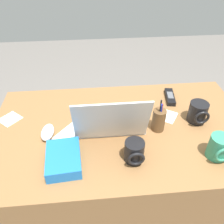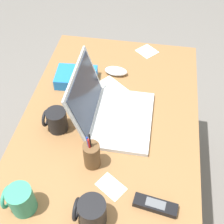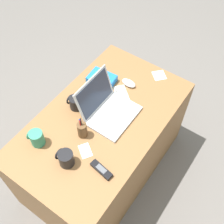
{
  "view_description": "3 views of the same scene",
  "coord_description": "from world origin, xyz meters",
  "px_view_note": "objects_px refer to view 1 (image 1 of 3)",
  "views": [
    {
      "loc": [
        0.13,
        0.84,
        1.48
      ],
      "look_at": [
        0.05,
        -0.01,
        0.81
      ],
      "focal_mm": 37.83,
      "sensor_mm": 36.0,
      "label": 1
    },
    {
      "loc": [
        -0.75,
        -0.14,
        1.67
      ],
      "look_at": [
        0.05,
        -0.01,
        0.77
      ],
      "focal_mm": 47.71,
      "sensor_mm": 36.0,
      "label": 2
    },
    {
      "loc": [
        -0.85,
        -0.68,
        2.28
      ],
      "look_at": [
        0.02,
        -0.07,
        0.82
      ],
      "focal_mm": 46.45,
      "sensor_mm": 36.0,
      "label": 3
    }
  ],
  "objects_px": {
    "computer_mouse": "(48,132)",
    "coffee_mug_spare": "(134,152)",
    "coffee_mug_tall": "(198,112)",
    "pen_holder": "(159,120)",
    "laptop": "(110,120)",
    "coffee_mug_white": "(219,148)",
    "cordless_phone": "(170,97)",
    "snack_bag": "(64,159)"
  },
  "relations": [
    {
      "from": "coffee_mug_tall",
      "to": "cordless_phone",
      "type": "height_order",
      "value": "coffee_mug_tall"
    },
    {
      "from": "cordless_phone",
      "to": "pen_holder",
      "type": "xyz_separation_m",
      "value": [
        0.13,
        0.24,
        0.05
      ]
    },
    {
      "from": "computer_mouse",
      "to": "cordless_phone",
      "type": "height_order",
      "value": "computer_mouse"
    },
    {
      "from": "cordless_phone",
      "to": "pen_holder",
      "type": "relative_size",
      "value": 0.88
    },
    {
      "from": "cordless_phone",
      "to": "snack_bag",
      "type": "xyz_separation_m",
      "value": [
        0.57,
        0.41,
        0.01
      ]
    },
    {
      "from": "coffee_mug_tall",
      "to": "coffee_mug_spare",
      "type": "height_order",
      "value": "coffee_mug_tall"
    },
    {
      "from": "coffee_mug_spare",
      "to": "pen_holder",
      "type": "relative_size",
      "value": 0.55
    },
    {
      "from": "pen_holder",
      "to": "coffee_mug_tall",
      "type": "bearing_deg",
      "value": -168.53
    },
    {
      "from": "pen_holder",
      "to": "coffee_mug_white",
      "type": "bearing_deg",
      "value": 136.68
    },
    {
      "from": "pen_holder",
      "to": "snack_bag",
      "type": "bearing_deg",
      "value": 21.28
    },
    {
      "from": "coffee_mug_tall",
      "to": "coffee_mug_spare",
      "type": "relative_size",
      "value": 1.08
    },
    {
      "from": "laptop",
      "to": "coffee_mug_white",
      "type": "relative_size",
      "value": 3.11
    },
    {
      "from": "pen_holder",
      "to": "snack_bag",
      "type": "relative_size",
      "value": 0.93
    },
    {
      "from": "laptop",
      "to": "coffee_mug_white",
      "type": "bearing_deg",
      "value": 152.62
    },
    {
      "from": "laptop",
      "to": "coffee_mug_spare",
      "type": "xyz_separation_m",
      "value": [
        -0.08,
        0.21,
        -0.0
      ]
    },
    {
      "from": "cordless_phone",
      "to": "snack_bag",
      "type": "distance_m",
      "value": 0.7
    },
    {
      "from": "cordless_phone",
      "to": "coffee_mug_white",
      "type": "bearing_deg",
      "value": 99.48
    },
    {
      "from": "computer_mouse",
      "to": "coffee_mug_white",
      "type": "height_order",
      "value": "coffee_mug_white"
    },
    {
      "from": "coffee_mug_white",
      "to": "cordless_phone",
      "type": "height_order",
      "value": "coffee_mug_white"
    },
    {
      "from": "laptop",
      "to": "snack_bag",
      "type": "distance_m",
      "value": 0.29
    },
    {
      "from": "computer_mouse",
      "to": "coffee_mug_spare",
      "type": "relative_size",
      "value": 1.15
    },
    {
      "from": "cordless_phone",
      "to": "pen_holder",
      "type": "distance_m",
      "value": 0.28
    },
    {
      "from": "cordless_phone",
      "to": "computer_mouse",
      "type": "bearing_deg",
      "value": 19.86
    },
    {
      "from": "coffee_mug_tall",
      "to": "snack_bag",
      "type": "relative_size",
      "value": 0.56
    },
    {
      "from": "coffee_mug_tall",
      "to": "laptop",
      "type": "bearing_deg",
      "value": 1.37
    },
    {
      "from": "coffee_mug_tall",
      "to": "pen_holder",
      "type": "xyz_separation_m",
      "value": [
        0.21,
        0.04,
        0.0
      ]
    },
    {
      "from": "computer_mouse",
      "to": "coffee_mug_tall",
      "type": "relative_size",
      "value": 1.06
    },
    {
      "from": "computer_mouse",
      "to": "coffee_mug_white",
      "type": "bearing_deg",
      "value": 168.72
    },
    {
      "from": "cordless_phone",
      "to": "coffee_mug_tall",
      "type": "bearing_deg",
      "value": 110.66
    },
    {
      "from": "computer_mouse",
      "to": "coffee_mug_white",
      "type": "relative_size",
      "value": 1.03
    },
    {
      "from": "coffee_mug_tall",
      "to": "snack_bag",
      "type": "bearing_deg",
      "value": 18.23
    },
    {
      "from": "pen_holder",
      "to": "cordless_phone",
      "type": "bearing_deg",
      "value": -118.52
    },
    {
      "from": "laptop",
      "to": "snack_bag",
      "type": "xyz_separation_m",
      "value": [
        0.21,
        0.2,
        -0.02
      ]
    },
    {
      "from": "computer_mouse",
      "to": "coffee_mug_tall",
      "type": "height_order",
      "value": "coffee_mug_tall"
    },
    {
      "from": "coffee_mug_white",
      "to": "coffee_mug_spare",
      "type": "xyz_separation_m",
      "value": [
        0.35,
        -0.01,
        -0.01
      ]
    },
    {
      "from": "coffee_mug_white",
      "to": "coffee_mug_spare",
      "type": "bearing_deg",
      "value": -2.45
    },
    {
      "from": "coffee_mug_spare",
      "to": "pen_holder",
      "type": "height_order",
      "value": "pen_holder"
    },
    {
      "from": "cordless_phone",
      "to": "pen_holder",
      "type": "height_order",
      "value": "pen_holder"
    },
    {
      "from": "laptop",
      "to": "pen_holder",
      "type": "height_order",
      "value": "laptop"
    },
    {
      "from": "pen_holder",
      "to": "snack_bag",
      "type": "distance_m",
      "value": 0.47
    },
    {
      "from": "computer_mouse",
      "to": "coffee_mug_tall",
      "type": "distance_m",
      "value": 0.73
    },
    {
      "from": "coffee_mug_spare",
      "to": "pen_holder",
      "type": "distance_m",
      "value": 0.23
    }
  ]
}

